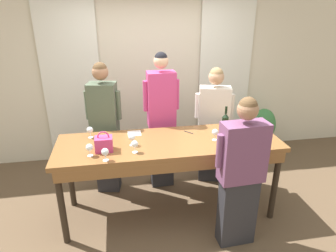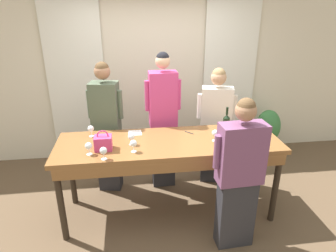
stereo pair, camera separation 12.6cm
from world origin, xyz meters
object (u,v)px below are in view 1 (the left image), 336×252
wine_glass_center_right (90,130)px  guest_pink_top (161,121)px  wine_bottle (225,123)px  wine_glass_center_left (89,148)px  wine_glass_back_left (215,133)px  guest_cream_sweater (213,125)px  wine_glass_front_right (132,138)px  potted_plant (263,130)px  wine_glass_center_mid (230,127)px  guest_olive_jacket (105,128)px  wine_glass_front_left (135,144)px  wine_glass_front_mid (105,152)px  host_pouring (241,174)px  handbag (104,144)px  tasting_bar (170,150)px

wine_glass_center_right → guest_pink_top: guest_pink_top is taller
wine_bottle → wine_glass_center_left: wine_bottle is taller
wine_bottle → wine_glass_back_left: bearing=-132.5°
wine_bottle → guest_cream_sweater: guest_cream_sweater is taller
wine_glass_front_right → potted_plant: 2.66m
wine_glass_center_mid → guest_olive_jacket: size_ratio=0.08×
wine_glass_front_left → wine_glass_front_right: size_ratio=1.00×
wine_glass_center_right → guest_pink_top: bearing=23.3°
wine_glass_center_mid → guest_cream_sweater: (-0.01, 0.56, -0.20)m
wine_glass_front_mid → wine_glass_center_right: bearing=107.2°
wine_glass_front_mid → host_pouring: host_pouring is taller
host_pouring → wine_glass_center_left: bearing=164.7°
handbag → guest_pink_top: (0.73, 0.74, -0.08)m
wine_glass_front_left → wine_glass_center_right: size_ratio=1.00×
wine_bottle → wine_glass_center_right: (-1.59, 0.10, -0.02)m
wine_glass_front_right → guest_olive_jacket: 0.75m
wine_glass_center_right → host_pouring: size_ratio=0.08×
wine_glass_front_mid → handbag: bearing=94.5°
wine_glass_center_left → handbag: bearing=35.8°
guest_pink_top → guest_olive_jacket: bearing=-180.0°
wine_glass_front_mid → guest_cream_sweater: size_ratio=0.08×
tasting_bar → wine_glass_front_right: size_ratio=18.78×
guest_olive_jacket → host_pouring: 1.83m
wine_bottle → wine_glass_front_right: wine_bottle is taller
handbag → guest_olive_jacket: guest_olive_jacket is taller
wine_glass_back_left → guest_cream_sweater: guest_cream_sweater is taller
wine_glass_front_left → guest_cream_sweater: (1.13, 0.84, -0.20)m
wine_glass_center_right → host_pouring: 1.74m
guest_olive_jacket → potted_plant: guest_olive_jacket is taller
wine_glass_center_left → guest_olive_jacket: guest_olive_jacket is taller
guest_cream_sweater → potted_plant: bearing=30.1°
wine_glass_center_mid → potted_plant: size_ratio=0.17×
tasting_bar → wine_glass_back_left: (0.51, -0.04, 0.19)m
wine_glass_center_right → guest_pink_top: (0.89, 0.38, -0.09)m
wine_glass_front_mid → wine_glass_front_right: bearing=47.0°
guest_pink_top → host_pouring: size_ratio=1.14×
wine_bottle → wine_glass_front_left: size_ratio=2.39×
wine_glass_center_left → wine_bottle: bearing=13.0°
wine_glass_front_left → wine_glass_center_left: bearing=180.0°
wine_bottle → guest_cream_sweater: 0.53m
guest_pink_top → potted_plant: size_ratio=2.32×
wine_bottle → wine_glass_front_right: bearing=-170.6°
wine_glass_center_mid → wine_glass_center_right: size_ratio=1.00×
guest_olive_jacket → tasting_bar: bearing=-41.8°
wine_bottle → wine_glass_center_left: 1.60m
wine_glass_back_left → host_pouring: (0.10, -0.55, -0.22)m
wine_glass_front_mid → guest_olive_jacket: 0.98m
wine_glass_center_left → wine_glass_front_mid: bearing=-38.6°
wine_glass_center_mid → potted_plant: (1.08, 1.19, -0.62)m
wine_bottle → wine_glass_center_mid: (0.03, -0.08, -0.02)m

